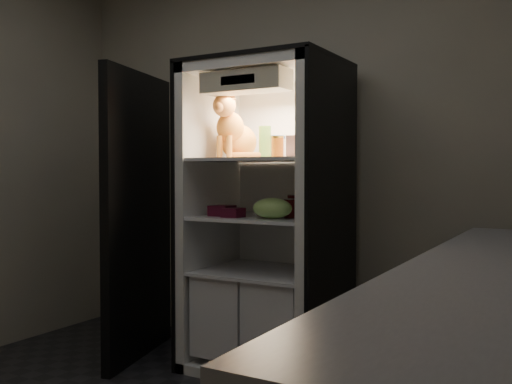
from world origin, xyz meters
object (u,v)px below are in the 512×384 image
salsa_jar (278,147)px  grape_bag (272,208)px  tabby_cat (234,133)px  berry_box_right (233,213)px  parmesan_shaker (265,142)px  condiment_jar (262,209)px  soda_can_b (304,206)px  soda_can_a (293,205)px  mayo_tub (277,147)px  refrigerator (269,239)px  berry_box_left (222,211)px  pepper_jar (312,141)px  cream_carton (294,146)px  soda_can_c (289,208)px

salsa_jar → grape_bag: (0.02, -0.11, -0.35)m
salsa_jar → grape_bag: bearing=-77.8°
tabby_cat → salsa_jar: size_ratio=3.34×
salsa_jar → berry_box_right: bearing=-148.8°
tabby_cat → parmesan_shaker: tabby_cat is taller
grape_bag → berry_box_right: grape_bag is taller
condiment_jar → berry_box_right: bearing=-112.3°
soda_can_b → berry_box_right: 0.42m
tabby_cat → soda_can_a: 0.59m
parmesan_shaker → mayo_tub: size_ratio=1.40×
refrigerator → grape_bag: 0.32m
salsa_jar → berry_box_left: 0.52m
tabby_cat → parmesan_shaker: bearing=4.6°
condiment_jar → pepper_jar: bearing=13.8°
tabby_cat → cream_carton: tabby_cat is taller
cream_carton → soda_can_b: (-0.00, 0.14, -0.34)m
mayo_tub → cream_carton: bearing=-45.5°
berry_box_left → berry_box_right: bearing=-24.8°
refrigerator → grape_bag: refrigerator is taller
soda_can_a → soda_can_c: bearing=-72.4°
cream_carton → berry_box_right: (-0.37, -0.05, -0.38)m
salsa_jar → berry_box_left: size_ratio=1.00×
cream_carton → soda_can_a: size_ratio=0.93×
grape_bag → berry_box_right: size_ratio=2.16×
soda_can_b → pepper_jar: bearing=80.5°
soda_can_a → condiment_jar: bearing=-159.3°
berry_box_left → berry_box_right: (0.11, -0.05, -0.00)m
berry_box_left → soda_can_c: bearing=9.2°
refrigerator → parmesan_shaker: (-0.02, -0.02, 0.60)m
parmesan_shaker → cream_carton: size_ratio=1.62×
refrigerator → berry_box_right: 0.31m
grape_bag → berry_box_right: (-0.25, -0.03, -0.03)m
cream_carton → soda_can_c: cream_carton is taller
parmesan_shaker → mayo_tub: (0.05, 0.07, -0.03)m
grape_bag → mayo_tub: bearing=112.3°
salsa_jar → berry_box_left: (-0.34, -0.08, -0.38)m
salsa_jar → berry_box_right: 0.47m
berry_box_right → grape_bag: bearing=6.5°
soda_can_a → condiment_jar: size_ratio=1.53×
soda_can_a → cream_carton: bearing=-62.8°
cream_carton → soda_can_c: size_ratio=1.09×
refrigerator → cream_carton: refrigerator is taller
grape_bag → salsa_jar: bearing=102.2°
cream_carton → grape_bag: bearing=-168.3°
soda_can_a → tabby_cat: bearing=-169.2°
soda_can_a → soda_can_c: (0.05, -0.15, -0.01)m
mayo_tub → pepper_jar: (0.24, -0.02, 0.03)m
parmesan_shaker → cream_carton: bearing=-30.7°
refrigerator → condiment_jar: 0.20m
cream_carton → condiment_jar: 0.49m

